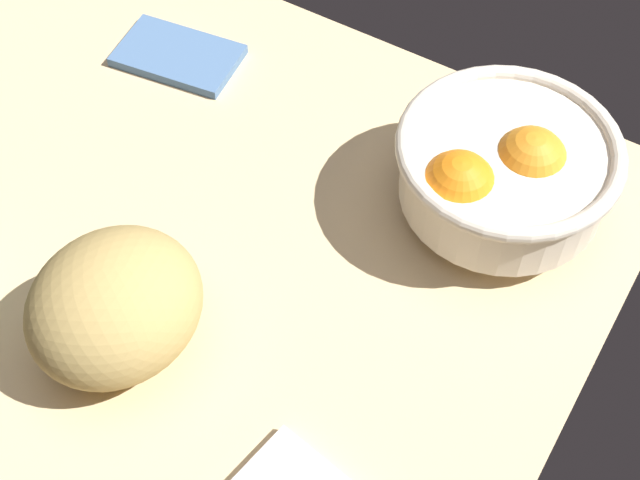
% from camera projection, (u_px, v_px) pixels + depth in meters
% --- Properties ---
extents(ground_plane, '(0.81, 0.66, 0.03)m').
position_uv_depth(ground_plane, '(178.00, 231.00, 0.92)').
color(ground_plane, '#D7B987').
extents(fruit_bowl, '(0.21, 0.21, 0.11)m').
position_uv_depth(fruit_bowl, '(504.00, 170.00, 0.86)').
color(fruit_bowl, beige).
rests_on(fruit_bowl, ground).
extents(bread_loaf, '(0.16, 0.18, 0.11)m').
position_uv_depth(bread_loaf, '(115.00, 306.00, 0.79)').
color(bread_loaf, tan).
rests_on(bread_loaf, ground).
extents(napkin_folded, '(0.14, 0.10, 0.01)m').
position_uv_depth(napkin_folded, '(178.00, 56.00, 1.04)').
color(napkin_folded, '#4C6D99').
rests_on(napkin_folded, ground).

